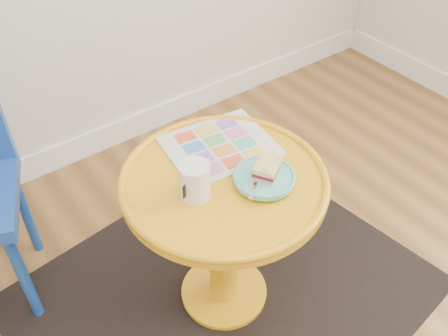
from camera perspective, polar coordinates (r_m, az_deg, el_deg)
rug at (r=1.83m, az=0.00°, el=-14.08°), size 1.42×1.25×0.01m
side_table at (r=1.51m, az=0.00°, el=-5.58°), size 0.59×0.59×0.56m
newspaper at (r=1.51m, az=-0.51°, el=2.55°), size 0.34×0.30×0.01m
mug at (r=1.32m, az=-3.34°, el=-1.31°), size 0.11×0.08×0.11m
plate at (r=1.38m, az=4.61°, el=-1.12°), size 0.17×0.17×0.02m
cake_slice at (r=1.38m, az=5.02°, el=0.09°), size 0.11×0.10×0.04m
fork at (r=1.36m, az=3.77°, el=-1.38°), size 0.12×0.10×0.00m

